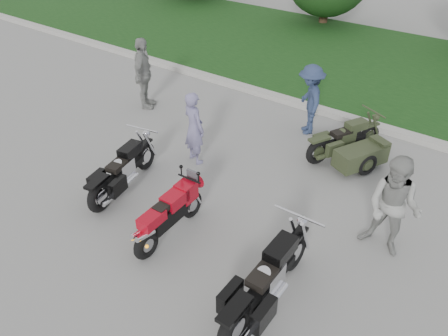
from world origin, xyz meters
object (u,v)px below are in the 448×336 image
Objects in this scene: person_back at (144,74)px; cruiser_right at (265,284)px; cruiser_sidecar at (353,149)px; person_stripe at (194,128)px; sportbike_red at (168,214)px; person_denim at (310,100)px; person_grey at (393,207)px; cruiser_left at (121,173)px.

cruiser_right is at bearing -150.52° from person_back.
cruiser_sidecar is (-0.49, 4.51, -0.11)m from cruiser_right.
person_stripe reaches higher than cruiser_sidecar.
cruiser_right is (2.20, -0.31, -0.02)m from sportbike_red.
person_back is at bearing -109.80° from person_denim.
cruiser_sidecar is 1.01× the size of person_back.
person_denim is at bearing -101.08° from person_back.
cruiser_right is at bearing 161.08° from person_stripe.
cruiser_right is at bearing -57.71° from cruiser_sidecar.
person_grey is (3.24, 1.97, 0.43)m from sportbike_red.
cruiser_right is (3.92, -0.78, 0.05)m from cruiser_left.
person_stripe is 3.15m from person_back.
person_back is at bearing 172.19° from person_grey.
person_denim is (-3.03, 2.96, -0.05)m from person_grey.
person_denim is at bearing 85.29° from sportbike_red.
person_stripe is 0.95× the size of person_denim.
sportbike_red is at bearing 171.09° from cruiser_right.
cruiser_right reaches higher than cruiser_left.
sportbike_red is 1.04× the size of person_denim.
person_stripe is (-1.23, 2.23, 0.33)m from sportbike_red.
person_back reaches higher than person_denim.
cruiser_left reaches higher than cruiser_sidecar.
person_back is (-2.36, 3.09, 0.54)m from cruiser_left.
person_grey reaches higher than sportbike_red.
person_denim is 0.90× the size of person_back.
cruiser_right is at bearing -22.68° from cruiser_left.
person_back is at bearing 136.61° from sportbike_red.
cruiser_left is (-1.72, 0.47, -0.07)m from sportbike_red.
cruiser_sidecar is 1.12× the size of person_denim.
sportbike_red is 3.82m from person_grey.
person_grey reaches higher than cruiser_right.
cruiser_right is 1.48× the size of person_stripe.
person_denim is at bearing 109.97° from cruiser_right.
person_back reaches higher than person_grey.
person_stripe is 4.48m from person_grey.
person_back is at bearing 115.95° from cruiser_left.
person_back reaches higher than cruiser_right.
person_stripe is at bearing 63.10° from cruiser_left.
person_stripe is at bearing -120.25° from cruiser_sidecar.
person_stripe is at bearing -143.79° from person_back.
person_back is at bearing 147.51° from cruiser_right.
person_denim is at bearing 140.08° from person_grey.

